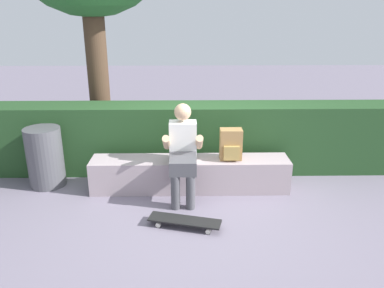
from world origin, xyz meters
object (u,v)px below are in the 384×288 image
Objects in this scene: trash_bin at (45,157)px; backpack_on_bench at (231,145)px; bench_main at (190,174)px; skateboard_near_person at (185,221)px; person_skater at (183,150)px.

backpack_on_bench is at bearing -3.99° from trash_bin.
bench_main is 0.95m from skateboard_near_person.
bench_main is at bearing 66.71° from person_skater.
trash_bin is (-1.93, 0.16, 0.19)m from bench_main.
trash_bin is (-1.84, 0.37, -0.23)m from person_skater.
bench_main is 2.18× the size of person_skater.
person_skater reaches higher than trash_bin.
person_skater is at bearing 91.41° from skateboard_near_person.
person_skater reaches higher than bench_main.
person_skater reaches higher than skateboard_near_person.
bench_main is 3.12× the size of skateboard_near_person.
person_skater is 1.47× the size of trash_bin.
bench_main is at bearing -4.79° from trash_bin.
bench_main is at bearing 178.97° from backpack_on_bench.
trash_bin is at bearing 175.21° from bench_main.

